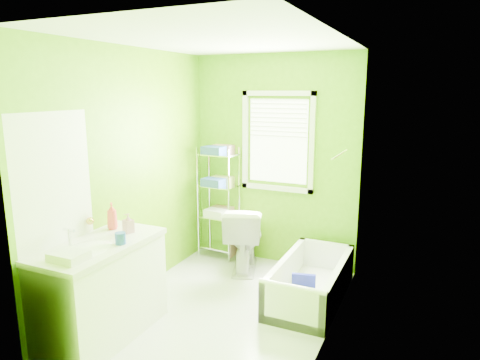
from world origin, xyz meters
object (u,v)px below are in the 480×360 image
at_px(bathtub, 310,287).
at_px(toilet, 244,237).
at_px(vanity, 101,288).
at_px(wire_shelf_unit, 220,190).

xyz_separation_m(bathtub, toilet, (-0.96, 0.45, 0.27)).
bearing_deg(vanity, bathtub, 43.77).
relative_size(bathtub, vanity, 1.17).
xyz_separation_m(bathtub, wire_shelf_unit, (-1.41, 0.69, 0.75)).
distance_m(bathtub, vanity, 2.09).
relative_size(vanity, wire_shelf_unit, 0.79).
bearing_deg(bathtub, vanity, -136.23).
bearing_deg(wire_shelf_unit, toilet, -27.94).
bearing_deg(vanity, toilet, 74.13).
height_order(toilet, vanity, vanity).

